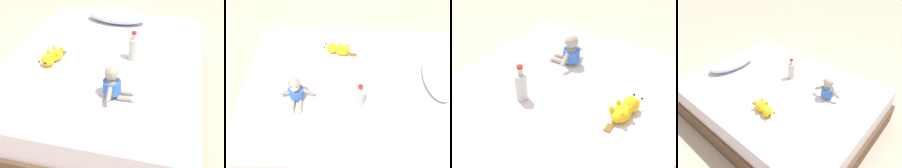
# 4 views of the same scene
# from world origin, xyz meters

# --- Properties ---
(ground_plane) EXTENTS (16.00, 16.00, 0.00)m
(ground_plane) POSITION_xyz_m (0.00, 0.00, 0.00)
(ground_plane) COLOR #B7A893
(bed) EXTENTS (1.57, 2.05, 0.44)m
(bed) POSITION_xyz_m (0.00, 0.00, 0.22)
(bed) COLOR brown
(bed) RESTS_ON ground_plane
(pillow) EXTENTS (0.61, 0.33, 0.13)m
(pillow) POSITION_xyz_m (-0.07, 0.74, 0.51)
(pillow) COLOR silver
(pillow) RESTS_ON bed
(plush_monkey) EXTENTS (0.23, 0.29, 0.24)m
(plush_monkey) POSITION_xyz_m (0.19, -0.49, 0.54)
(plush_monkey) COLOR #9E9384
(plush_monkey) RESTS_ON bed
(plush_yellow_creature) EXTENTS (0.14, 0.33, 0.10)m
(plush_yellow_creature) POSITION_xyz_m (-0.39, -0.17, 0.49)
(plush_yellow_creature) COLOR yellow
(plush_yellow_creature) RESTS_ON bed
(glass_bottle) EXTENTS (0.08, 0.08, 0.24)m
(glass_bottle) POSITION_xyz_m (0.22, 0.03, 0.54)
(glass_bottle) COLOR #B7BCB2
(glass_bottle) RESTS_ON bed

